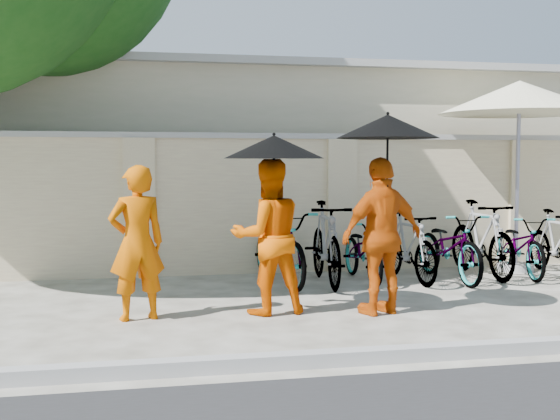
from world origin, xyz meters
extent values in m
plane|color=beige|center=(0.00, 0.00, 0.00)|extent=(80.00, 80.00, 0.00)
cube|color=#979797|center=(0.00, -1.70, 0.06)|extent=(40.00, 0.16, 0.12)
cube|color=beige|center=(1.00, 3.20, 1.00)|extent=(20.00, 0.30, 2.00)
cube|color=beige|center=(2.00, 7.00, 1.60)|extent=(14.00, 6.00, 3.20)
imported|color=#C55400|center=(-1.04, 0.32, 0.81)|extent=(0.67, 0.52, 1.63)
imported|color=#DC5500|center=(0.36, 0.34, 0.85)|extent=(0.90, 0.74, 1.69)
cylinder|color=black|center=(0.41, 0.26, 1.39)|extent=(0.02, 0.02, 0.86)
cone|color=black|center=(0.41, 0.26, 1.82)|extent=(1.08, 1.08, 0.25)
imported|color=#C14908|center=(1.57, 0.06, 0.86)|extent=(1.08, 0.69, 1.71)
cylinder|color=black|center=(1.59, -0.02, 1.50)|extent=(0.02, 0.02, 1.07)
cone|color=black|center=(1.59, -0.02, 2.04)|extent=(1.10, 1.10, 0.25)
cylinder|color=#979797|center=(4.61, 2.53, 0.05)|extent=(0.55, 0.55, 0.11)
cylinder|color=#8E8B9E|center=(4.61, 2.53, 1.29)|extent=(0.06, 0.06, 2.58)
cone|color=beige|center=(4.61, 2.53, 2.63)|extent=(3.08, 3.08, 0.49)
imported|color=#8E8B9E|center=(0.86, 2.12, 0.50)|extent=(0.92, 1.99, 1.01)
imported|color=#8E8B9E|center=(1.46, 1.94, 0.56)|extent=(0.68, 1.91, 1.13)
imported|color=#8E8B9E|center=(2.05, 2.11, 0.43)|extent=(0.59, 1.63, 0.85)
imported|color=#8E8B9E|center=(2.64, 1.95, 0.49)|extent=(0.61, 1.66, 0.98)
imported|color=#8E8B9E|center=(3.23, 1.90, 0.48)|extent=(0.72, 1.84, 0.95)
imported|color=#8E8B9E|center=(3.82, 2.12, 0.55)|extent=(0.55, 1.85, 1.10)
imported|color=#8E8B9E|center=(4.42, 2.07, 0.44)|extent=(0.80, 1.74, 0.88)
imported|color=#8E8B9E|center=(5.01, 2.07, 0.48)|extent=(0.52, 1.61, 0.95)
camera|label=1|loc=(-1.04, -7.13, 1.67)|focal=45.00mm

